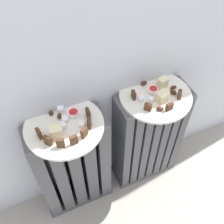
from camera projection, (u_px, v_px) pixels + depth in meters
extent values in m
cube|color=#47474C|center=(79.00, 193.00, 1.45)|extent=(0.34, 0.14, 0.03)
cube|color=#47474C|center=(44.00, 176.00, 1.18)|extent=(0.05, 0.14, 0.58)
cube|color=#47474C|center=(59.00, 170.00, 1.20)|extent=(0.05, 0.14, 0.58)
cube|color=#47474C|center=(73.00, 165.00, 1.22)|extent=(0.05, 0.14, 0.58)
cube|color=#47474C|center=(87.00, 160.00, 1.24)|extent=(0.05, 0.14, 0.58)
cube|color=#47474C|center=(100.00, 154.00, 1.26)|extent=(0.05, 0.14, 0.58)
cube|color=#47474C|center=(143.00, 167.00, 1.56)|extent=(0.34, 0.14, 0.03)
cube|color=#47474C|center=(122.00, 146.00, 1.29)|extent=(0.04, 0.14, 0.58)
cube|color=#47474C|center=(131.00, 143.00, 1.30)|extent=(0.04, 0.14, 0.58)
cube|color=#47474C|center=(139.00, 140.00, 1.31)|extent=(0.04, 0.14, 0.58)
cube|color=#47474C|center=(148.00, 136.00, 1.32)|extent=(0.04, 0.14, 0.58)
cube|color=#47474C|center=(156.00, 133.00, 1.34)|extent=(0.04, 0.14, 0.58)
cube|color=#47474C|center=(165.00, 130.00, 1.35)|extent=(0.04, 0.14, 0.58)
cube|color=#47474C|center=(173.00, 127.00, 1.36)|extent=(0.04, 0.14, 0.58)
cylinder|color=silver|center=(64.00, 126.00, 1.00)|extent=(0.30, 0.30, 0.01)
cylinder|color=silver|center=(155.00, 95.00, 1.10)|extent=(0.30, 0.30, 0.01)
cube|color=#472B19|center=(39.00, 134.00, 0.94)|extent=(0.02, 0.03, 0.04)
cube|color=#472B19|center=(48.00, 141.00, 0.92)|extent=(0.03, 0.03, 0.04)
cube|color=#472B19|center=(60.00, 143.00, 0.91)|extent=(0.03, 0.02, 0.04)
cube|color=#472B19|center=(74.00, 140.00, 0.92)|extent=(0.03, 0.01, 0.04)
cube|color=#472B19|center=(84.00, 133.00, 0.94)|extent=(0.03, 0.03, 0.04)
cube|color=#472B19|center=(89.00, 123.00, 0.97)|extent=(0.02, 0.03, 0.04)
cube|color=#472B19|center=(88.00, 113.00, 1.00)|extent=(0.01, 0.03, 0.04)
cube|color=beige|center=(56.00, 132.00, 0.94)|extent=(0.05, 0.05, 0.05)
cube|color=white|center=(63.00, 126.00, 0.97)|extent=(0.02, 0.02, 0.02)
cube|color=white|center=(82.00, 125.00, 0.98)|extent=(0.03, 0.03, 0.02)
cube|color=white|center=(61.00, 110.00, 1.02)|extent=(0.03, 0.03, 0.03)
cube|color=white|center=(65.00, 120.00, 0.99)|extent=(0.03, 0.03, 0.02)
ellipsoid|color=#3D1E0F|center=(59.00, 116.00, 1.01)|extent=(0.03, 0.03, 0.02)
ellipsoid|color=#3D1E0F|center=(51.00, 113.00, 1.02)|extent=(0.02, 0.03, 0.01)
ellipsoid|color=#3D1E0F|center=(61.00, 105.00, 1.05)|extent=(0.03, 0.02, 0.01)
cylinder|color=white|center=(74.00, 114.00, 1.01)|extent=(0.04, 0.04, 0.02)
cylinder|color=red|center=(74.00, 113.00, 1.01)|extent=(0.03, 0.03, 0.01)
cube|color=#472B19|center=(134.00, 95.00, 1.07)|extent=(0.02, 0.03, 0.03)
cube|color=#472B19|center=(148.00, 107.00, 1.03)|extent=(0.03, 0.03, 0.03)
cube|color=#472B19|center=(169.00, 107.00, 1.03)|extent=(0.03, 0.01, 0.03)
cube|color=#472B19|center=(180.00, 94.00, 1.07)|extent=(0.03, 0.03, 0.03)
cube|color=beige|center=(162.00, 83.00, 1.11)|extent=(0.04, 0.04, 0.05)
cube|color=beige|center=(162.00, 97.00, 1.05)|extent=(0.05, 0.05, 0.05)
cube|color=white|center=(151.00, 100.00, 1.06)|extent=(0.03, 0.03, 0.02)
cube|color=white|center=(141.00, 99.00, 1.06)|extent=(0.03, 0.03, 0.02)
ellipsoid|color=#3D1E0F|center=(173.00, 92.00, 1.09)|extent=(0.03, 0.03, 0.02)
ellipsoid|color=#3D1E0F|center=(144.00, 83.00, 1.13)|extent=(0.03, 0.02, 0.02)
ellipsoid|color=#3D1E0F|center=(160.00, 109.00, 1.03)|extent=(0.03, 0.03, 0.02)
ellipsoid|color=#3D1E0F|center=(173.00, 87.00, 1.11)|extent=(0.03, 0.02, 0.01)
cylinder|color=white|center=(153.00, 90.00, 1.09)|extent=(0.04, 0.04, 0.02)
cylinder|color=red|center=(153.00, 89.00, 1.09)|extent=(0.03, 0.03, 0.01)
cube|color=silver|center=(167.00, 99.00, 1.08)|extent=(0.02, 0.06, 0.00)
cube|color=silver|center=(162.00, 90.00, 1.11)|extent=(0.02, 0.02, 0.00)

